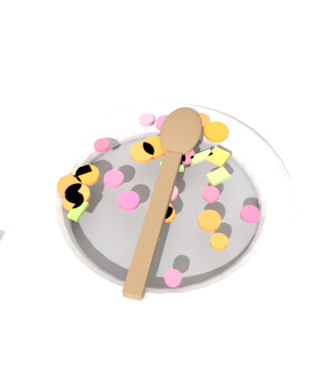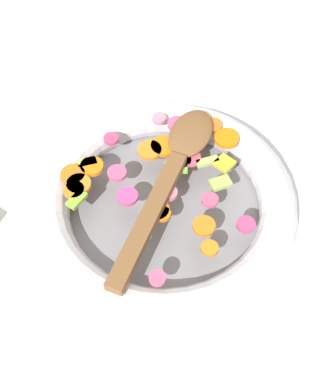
% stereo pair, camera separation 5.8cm
% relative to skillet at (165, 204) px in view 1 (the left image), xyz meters
% --- Properties ---
extents(ground_plane, '(4.00, 4.00, 0.00)m').
position_rel_skillet_xyz_m(ground_plane, '(0.00, 0.00, -0.02)').
color(ground_plane, silver).
extents(skillet, '(0.35, 0.35, 0.05)m').
position_rel_skillet_xyz_m(skillet, '(0.00, 0.00, 0.00)').
color(skillet, slate).
rests_on(skillet, ground_plane).
extents(chopped_vegetables, '(0.26, 0.27, 0.01)m').
position_rel_skillet_xyz_m(chopped_vegetables, '(0.02, -0.02, 0.03)').
color(chopped_vegetables, orange).
rests_on(chopped_vegetables, skillet).
extents(wooden_spoon, '(0.10, 0.30, 0.01)m').
position_rel_skillet_xyz_m(wooden_spoon, '(0.01, -0.03, 0.04)').
color(wooden_spoon, brown).
rests_on(wooden_spoon, chopped_vegetables).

